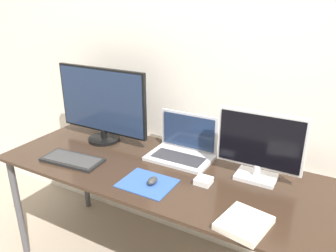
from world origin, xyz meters
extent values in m
cube|color=silver|center=(0.00, 0.76, 1.25)|extent=(7.00, 0.05, 2.50)
cube|color=#332319|center=(0.00, 0.35, 0.70)|extent=(1.79, 0.69, 0.02)
cylinder|color=#47474C|center=(-0.84, 0.05, 0.34)|extent=(0.04, 0.04, 0.69)
cylinder|color=#47474C|center=(-0.84, 0.64, 0.34)|extent=(0.04, 0.04, 0.69)
cylinder|color=#47474C|center=(0.84, 0.64, 0.34)|extent=(0.04, 0.04, 0.69)
cylinder|color=black|center=(-0.49, 0.49, 0.72)|extent=(0.20, 0.20, 0.02)
cylinder|color=black|center=(-0.49, 0.49, 0.75)|extent=(0.04, 0.04, 0.05)
cube|color=black|center=(-0.49, 0.50, 0.97)|extent=(0.63, 0.02, 0.40)
cube|color=#1E2D4C|center=(-0.49, 0.48, 0.97)|extent=(0.61, 0.01, 0.38)
cube|color=silver|center=(0.48, 0.49, 0.72)|extent=(0.20, 0.14, 0.02)
cylinder|color=silver|center=(0.48, 0.49, 0.75)|extent=(0.04, 0.04, 0.06)
cube|color=silver|center=(0.48, 0.50, 0.91)|extent=(0.42, 0.02, 0.29)
cube|color=black|center=(0.48, 0.48, 0.91)|extent=(0.40, 0.01, 0.26)
cube|color=silver|center=(0.05, 0.49, 0.71)|extent=(0.36, 0.23, 0.02)
cube|color=#2D2D33|center=(0.05, 0.47, 0.73)|extent=(0.29, 0.12, 0.00)
cube|color=silver|center=(0.05, 0.61, 0.83)|extent=(0.36, 0.01, 0.22)
cube|color=#1E2D4C|center=(0.05, 0.60, 0.83)|extent=(0.32, 0.00, 0.20)
cube|color=black|center=(-0.46, 0.18, 0.71)|extent=(0.35, 0.19, 0.02)
cube|color=#383838|center=(-0.46, 0.18, 0.72)|extent=(0.32, 0.15, 0.00)
cube|color=#2D519E|center=(0.03, 0.18, 0.71)|extent=(0.26, 0.21, 0.00)
ellipsoid|color=#333333|center=(0.06, 0.19, 0.73)|extent=(0.04, 0.07, 0.03)
cube|color=silver|center=(0.54, 0.10, 0.72)|extent=(0.21, 0.23, 0.03)
cube|color=white|center=(0.54, 0.10, 0.72)|extent=(0.20, 0.22, 0.02)
cube|color=white|center=(0.27, 0.32, 0.72)|extent=(0.08, 0.08, 0.03)
camera|label=1|loc=(0.80, -0.98, 1.55)|focal=35.00mm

